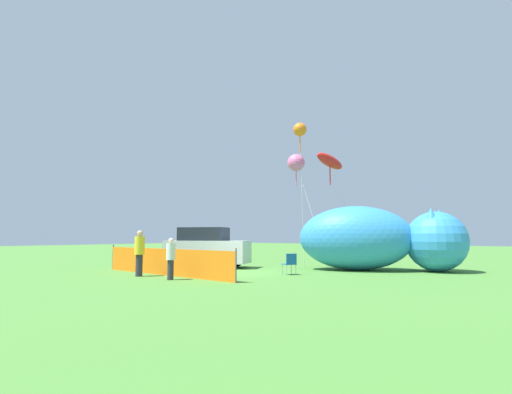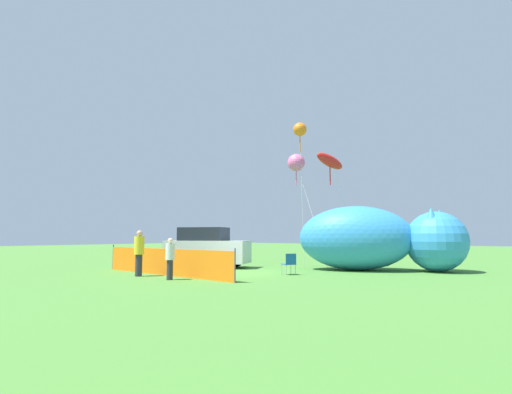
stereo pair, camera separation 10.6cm
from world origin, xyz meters
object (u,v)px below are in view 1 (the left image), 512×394
Objects in this scene: parked_car at (207,248)px; spectator_in_black_shirt at (139,251)px; spectator_in_white_shirt at (171,257)px; kite_red_lizard at (330,162)px; folding_chair at (290,262)px; kite_pink_octopus at (296,163)px; inflatable_cat at (376,240)px; kite_orange_flower at (300,130)px.

parked_car is 5.13m from spectator_in_black_shirt.
kite_red_lizard is (1.99, 9.17, 4.82)m from spectator_in_white_shirt.
kite_pink_octopus is (-2.40, 4.29, 5.24)m from folding_chair.
parked_car is at bearing -179.16° from inflatable_cat.
folding_chair is 6.98m from kite_red_lizard.
folding_chair is 4.95m from inflatable_cat.
inflatable_cat is 4.16× the size of spectator_in_black_shirt.
spectator_in_black_shirt is (1.13, -5.00, 0.00)m from parked_car.
inflatable_cat is (7.79, 3.84, 0.42)m from parked_car.
kite_pink_octopus is at bearing -30.61° from folding_chair.
kite_pink_octopus is at bearing 76.21° from spectator_in_black_shirt.
parked_car is 8.11m from kite_red_lizard.
spectator_in_white_shirt is at bearing -142.71° from inflatable_cat.
kite_orange_flower is 1.83m from kite_pink_octopus.
kite_orange_flower is 1.26× the size of kite_red_lizard.
folding_chair is at bearing -29.85° from parked_car.
inflatable_cat is 4.96× the size of spectator_in_white_shirt.
folding_chair is at bearing 44.42° from spectator_in_black_shirt.
parked_car reaches higher than spectator_in_white_shirt.
kite_orange_flower reaches higher than folding_chair.
parked_car is 0.75× the size of kite_red_lizard.
spectator_in_white_shirt is 10.55m from kite_red_lizard.
kite_orange_flower is (2.60, 8.44, 6.49)m from spectator_in_black_shirt.
spectator_in_black_shirt is at bearing -101.60° from parked_car.
spectator_in_black_shirt is (-2.07, 0.04, 0.17)m from spectator_in_white_shirt.
spectator_in_white_shirt is 0.25× the size of kite_pink_octopus.
folding_chair is at bearing -141.11° from inflatable_cat.
inflatable_cat is 10.01m from spectator_in_white_shirt.
spectator_in_white_shirt is at bearing -102.27° from kite_red_lizard.
kite_red_lizard is 1.00× the size of kite_pink_octopus.
kite_orange_flower is at bearing 160.12° from inflatable_cat.
folding_chair is 5.14m from spectator_in_white_shirt.
kite_red_lizard is at bearing 66.00° from spectator_in_black_shirt.
folding_chair is at bearing 61.17° from spectator_in_white_shirt.
kite_red_lizard is at bearing -53.98° from folding_chair.
spectator_in_black_shirt is 0.30× the size of kite_pink_octopus.
kite_red_lizard reaches higher than folding_chair.
spectator_in_white_shirt is at bearing 91.33° from folding_chair.
folding_chair is 0.48× the size of spectator_in_black_shirt.
kite_pink_octopus reaches higher than parked_car.
folding_chair is at bearing -64.01° from kite_orange_flower.
spectator_in_black_shirt is at bearing 178.84° from spectator_in_white_shirt.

